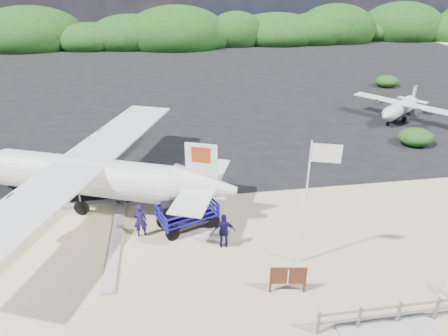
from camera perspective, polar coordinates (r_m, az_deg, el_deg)
The scene contains 13 objects.
ground at distance 18.52m, azimuth -1.36°, elevation -11.96°, with size 160.00×160.00×0.00m, color beige.
asphalt_apron at distance 45.86m, azimuth -6.35°, elevation 11.99°, with size 90.00×50.00×0.04m, color #B2B2B2, non-canonical shape.
lagoon at distance 20.92m, azimuth -27.66°, elevation -10.42°, with size 9.00×7.00×0.40m, color #B2B2B2, non-canonical shape.
vegetation_band at distance 70.32m, azimuth -7.48°, elevation 17.08°, with size 124.00×8.00×4.40m, color #B2B2B2, non-canonical shape.
fence at distance 16.79m, azimuth 23.33°, elevation -19.69°, with size 6.40×2.00×1.10m, color #B2B2B2, non-canonical shape.
baggage_cart at distance 20.21m, azimuth -5.11°, elevation -8.33°, with size 3.04×1.74×1.52m, color #190ED9, non-canonical shape.
flagpole at distance 18.32m, azimuth 10.66°, elevation -13.02°, with size 1.16×0.48×5.78m, color white, non-canonical shape.
signboard at distance 16.86m, azimuth 8.95°, elevation -17.07°, with size 1.53×0.14×1.26m, color #592E19, non-canonical shape.
crew_a at distance 19.46m, azimuth -11.89°, elevation -7.35°, with size 0.63×0.41×1.72m, color #181141.
crew_b at distance 22.29m, azimuth -4.24°, elevation -1.82°, with size 0.92×0.71×1.89m, color #181141.
crew_c at distance 18.33m, azimuth 0.03°, elevation -9.01°, with size 1.02×0.42×1.74m, color #181141.
aircraft_large at distance 36.72m, azimuth 10.60°, elevation 7.93°, with size 17.98×17.98×5.39m, color #B2B2B2, non-canonical shape.
aircraft_small at distance 50.98m, azimuth -22.51°, elevation 11.66°, with size 6.58×6.58×2.37m, color #B2B2B2, non-canonical shape.
Camera 1 is at (-1.76, -14.34, 11.59)m, focal length 32.00 mm.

